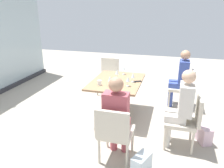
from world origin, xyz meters
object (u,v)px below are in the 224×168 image
wine_glass_0 (124,68)px  coffee_cup (99,83)px  person_front_right (180,76)px  handbag_1 (203,134)px  wine_glass_3 (110,79)px  cell_phone_on_table (138,81)px  dining_table_main (117,89)px  handbag_0 (141,164)px  chair_far_right (108,74)px  chair_front_left (187,118)px  wine_glass_1 (133,76)px  chair_side_end (115,131)px  person_front_left (181,105)px  wine_glass_2 (128,79)px  chair_front_right (185,85)px  wine_glass_5 (118,82)px  wine_glass_4 (117,72)px  person_side_end (117,114)px

wine_glass_0 → coffee_cup: (-0.79, 0.28, -0.09)m
person_front_right → handbag_1: bearing=-163.2°
handbag_1 → wine_glass_0: bearing=33.5°
wine_glass_3 → cell_phone_on_table: size_ratio=1.28×
coffee_cup → dining_table_main: bearing=-36.7°
coffee_cup → cell_phone_on_table: bearing=-59.3°
wine_glass_0 → coffee_cup: size_ratio=2.06×
person_front_right → handbag_0: bearing=169.0°
dining_table_main → chair_far_right: (1.16, 0.52, -0.06)m
chair_front_left → wine_glass_1: (0.78, 1.00, 0.37)m
chair_side_end → person_front_left: (0.66, -0.86, 0.20)m
chair_front_left → coffee_cup: (0.44, 1.57, 0.28)m
wine_glass_3 → person_front_right: bearing=-49.2°
dining_table_main → wine_glass_3: bearing=170.6°
handbag_0 → chair_side_end: bearing=93.8°
person_front_left → wine_glass_2: 1.09m
wine_glass_0 → cell_phone_on_table: 0.56m
wine_glass_1 → cell_phone_on_table: wine_glass_1 is taller
chair_front_right → wine_glass_5: size_ratio=4.70×
wine_glass_4 → wine_glass_3: bearing=178.1°
wine_glass_0 → wine_glass_5: 0.89m
wine_glass_0 → wine_glass_2: 0.75m
dining_table_main → handbag_0: (-1.58, -0.75, -0.41)m
chair_far_right → wine_glass_0: wine_glass_0 is taller
wine_glass_0 → coffee_cup: 0.85m
chair_front_left → wine_glass_5: wine_glass_5 is taller
dining_table_main → chair_far_right: bearing=24.3°
cell_phone_on_table → handbag_0: size_ratio=0.48×
person_front_right → cell_phone_on_table: (-0.72, 0.80, 0.03)m
coffee_cup → cell_phone_on_table: 0.77m
handbag_1 → chair_far_right: bearing=27.6°
chair_front_right → wine_glass_3: wine_glass_3 is taller
coffee_cup → cell_phone_on_table: (0.39, -0.66, -0.04)m
wine_glass_2 → handbag_0: (-1.33, -0.48, -0.72)m
chair_front_right → chair_far_right: size_ratio=1.00×
person_side_end → cell_phone_on_table: bearing=-2.4°
wine_glass_3 → cell_phone_on_table: 0.60m
wine_glass_5 → cell_phone_on_table: wine_glass_5 is taller
chair_front_right → person_front_left: 1.57m
chair_side_end → wine_glass_0: size_ratio=4.70×
person_front_left → person_front_right: 1.56m
person_front_left → chair_side_end: bearing=127.6°
person_front_left → wine_glass_2: person_front_left is taller
chair_front_right → wine_glass_1: (-0.78, 1.00, 0.37)m
wine_glass_0 → wine_glass_4: same height
wine_glass_1 → wine_glass_5: 0.47m
person_side_end → coffee_cup: (1.00, 0.60, 0.08)m
dining_table_main → chair_front_right: 1.54m
dining_table_main → wine_glass_4: size_ratio=6.90×
person_front_right → wine_glass_1: person_front_right is taller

